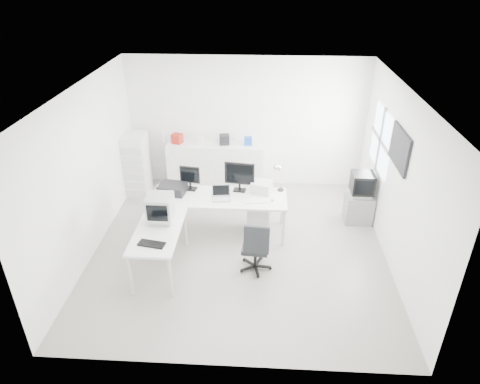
# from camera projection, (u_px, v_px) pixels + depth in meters

# --- Properties ---
(floor) EXTENTS (5.00, 5.00, 0.01)m
(floor) POSITION_uv_depth(u_px,v_px,m) (239.00, 247.00, 7.53)
(floor) COLOR beige
(floor) RESTS_ON ground
(ceiling) EXTENTS (5.00, 5.00, 0.01)m
(ceiling) POSITION_uv_depth(u_px,v_px,m) (239.00, 90.00, 6.18)
(ceiling) COLOR white
(ceiling) RESTS_ON back_wall
(back_wall) EXTENTS (5.00, 0.02, 2.80)m
(back_wall) POSITION_uv_depth(u_px,v_px,m) (246.00, 123.00, 9.04)
(back_wall) COLOR white
(back_wall) RESTS_ON floor
(left_wall) EXTENTS (0.02, 5.00, 2.80)m
(left_wall) POSITION_uv_depth(u_px,v_px,m) (87.00, 172.00, 6.98)
(left_wall) COLOR white
(left_wall) RESTS_ON floor
(right_wall) EXTENTS (0.02, 5.00, 2.80)m
(right_wall) POSITION_uv_depth(u_px,v_px,m) (398.00, 180.00, 6.73)
(right_wall) COLOR white
(right_wall) RESTS_ON floor
(window) EXTENTS (0.02, 1.20, 1.10)m
(window) POSITION_uv_depth(u_px,v_px,m) (381.00, 140.00, 7.68)
(window) COLOR white
(window) RESTS_ON right_wall
(wall_picture) EXTENTS (0.04, 0.90, 0.60)m
(wall_picture) POSITION_uv_depth(u_px,v_px,m) (400.00, 148.00, 6.58)
(wall_picture) COLOR black
(wall_picture) RESTS_ON right_wall
(main_desk) EXTENTS (2.40, 0.80, 0.75)m
(main_desk) POSITION_uv_depth(u_px,v_px,m) (220.00, 215.00, 7.77)
(main_desk) COLOR white
(main_desk) RESTS_ON floor
(side_desk) EXTENTS (0.70, 1.40, 0.75)m
(side_desk) POSITION_uv_depth(u_px,v_px,m) (160.00, 249.00, 6.85)
(side_desk) COLOR white
(side_desk) RESTS_ON floor
(drawer_pedestal) EXTENTS (0.40, 0.50, 0.60)m
(drawer_pedestal) POSITION_uv_depth(u_px,v_px,m) (258.00, 218.00, 7.82)
(drawer_pedestal) COLOR white
(drawer_pedestal) RESTS_ON floor
(inkjet_printer) EXTENTS (0.52, 0.43, 0.17)m
(inkjet_printer) POSITION_uv_depth(u_px,v_px,m) (173.00, 189.00, 7.68)
(inkjet_printer) COLOR black
(inkjet_printer) RESTS_ON main_desk
(lcd_monitor_small) EXTENTS (0.40, 0.27, 0.46)m
(lcd_monitor_small) POSITION_uv_depth(u_px,v_px,m) (190.00, 178.00, 7.73)
(lcd_monitor_small) COLOR black
(lcd_monitor_small) RESTS_ON main_desk
(lcd_monitor_large) EXTENTS (0.56, 0.29, 0.56)m
(lcd_monitor_large) POSITION_uv_depth(u_px,v_px,m) (240.00, 177.00, 7.66)
(lcd_monitor_large) COLOR black
(lcd_monitor_large) RESTS_ON main_desk
(laptop) EXTENTS (0.38, 0.38, 0.23)m
(laptop) POSITION_uv_depth(u_px,v_px,m) (221.00, 194.00, 7.45)
(laptop) COLOR #B7B7BA
(laptop) RESTS_ON main_desk
(white_keyboard) EXTENTS (0.42, 0.19, 0.02)m
(white_keyboard) POSITION_uv_depth(u_px,v_px,m) (255.00, 202.00, 7.42)
(white_keyboard) COLOR white
(white_keyboard) RESTS_ON main_desk
(white_mouse) EXTENTS (0.07, 0.07, 0.07)m
(white_mouse) POSITION_uv_depth(u_px,v_px,m) (273.00, 199.00, 7.44)
(white_mouse) COLOR white
(white_mouse) RESTS_ON main_desk
(laser_printer) EXTENTS (0.42, 0.38, 0.20)m
(laser_printer) POSITION_uv_depth(u_px,v_px,m) (262.00, 187.00, 7.70)
(laser_printer) COLOR silver
(laser_printer) RESTS_ON main_desk
(desk_lamp) EXTENTS (0.17, 0.17, 0.45)m
(desk_lamp) POSITION_uv_depth(u_px,v_px,m) (281.00, 179.00, 7.69)
(desk_lamp) COLOR silver
(desk_lamp) RESTS_ON main_desk
(crt_monitor) EXTENTS (0.37, 0.37, 0.43)m
(crt_monitor) POSITION_uv_depth(u_px,v_px,m) (160.00, 210.00, 6.79)
(crt_monitor) COLOR #B7B7BA
(crt_monitor) RESTS_ON side_desk
(black_keyboard) EXTENTS (0.42, 0.23, 0.03)m
(black_keyboard) POSITION_uv_depth(u_px,v_px,m) (152.00, 244.00, 6.32)
(black_keyboard) COLOR black
(black_keyboard) RESTS_ON side_desk
(office_chair) EXTENTS (0.58, 0.58, 0.93)m
(office_chair) POSITION_uv_depth(u_px,v_px,m) (255.00, 245.00, 6.80)
(office_chair) COLOR #25282A
(office_chair) RESTS_ON floor
(tv_cabinet) EXTENTS (0.51, 0.42, 0.56)m
(tv_cabinet) POSITION_uv_depth(u_px,v_px,m) (358.00, 208.00, 8.16)
(tv_cabinet) COLOR gray
(tv_cabinet) RESTS_ON floor
(crt_tv) EXTENTS (0.50, 0.48, 0.45)m
(crt_tv) POSITION_uv_depth(u_px,v_px,m) (362.00, 185.00, 7.91)
(crt_tv) COLOR black
(crt_tv) RESTS_ON tv_cabinet
(sideboard) EXTENTS (2.04, 0.51, 1.02)m
(sideboard) POSITION_uv_depth(u_px,v_px,m) (216.00, 166.00, 9.28)
(sideboard) COLOR white
(sideboard) RESTS_ON floor
(clutter_box_a) EXTENTS (0.25, 0.24, 0.20)m
(clutter_box_a) POSITION_uv_depth(u_px,v_px,m) (177.00, 139.00, 9.02)
(clutter_box_a) COLOR #A42017
(clutter_box_a) RESTS_ON sideboard
(clutter_box_b) EXTENTS (0.16, 0.14, 0.14)m
(clutter_box_b) POSITION_uv_depth(u_px,v_px,m) (201.00, 140.00, 9.01)
(clutter_box_b) COLOR white
(clutter_box_b) RESTS_ON sideboard
(clutter_box_c) EXTENTS (0.23, 0.21, 0.20)m
(clutter_box_c) POSITION_uv_depth(u_px,v_px,m) (224.00, 139.00, 8.97)
(clutter_box_c) COLOR black
(clutter_box_c) RESTS_ON sideboard
(clutter_box_d) EXTENTS (0.17, 0.15, 0.16)m
(clutter_box_d) POSITION_uv_depth(u_px,v_px,m) (248.00, 141.00, 8.95)
(clutter_box_d) COLOR #1941B0
(clutter_box_d) RESTS_ON sideboard
(clutter_bottle) EXTENTS (0.07, 0.07, 0.22)m
(clutter_bottle) POSITION_uv_depth(u_px,v_px,m) (164.00, 137.00, 9.07)
(clutter_bottle) COLOR white
(clutter_bottle) RESTS_ON sideboard
(filing_cabinet) EXTENTS (0.46, 0.55, 1.32)m
(filing_cabinet) POSITION_uv_depth(u_px,v_px,m) (137.00, 164.00, 8.98)
(filing_cabinet) COLOR white
(filing_cabinet) RESTS_ON floor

